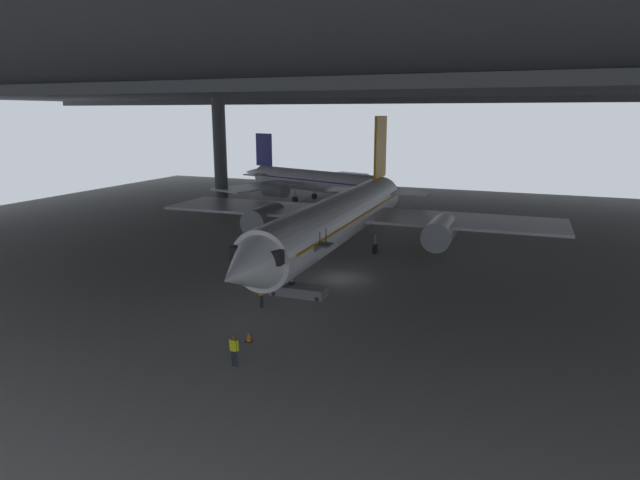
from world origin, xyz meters
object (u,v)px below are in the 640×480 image
(boarding_stairs, at_px, (300,285))
(airplane_distant, at_px, (313,181))
(traffic_cone_orange, at_px, (249,337))
(baggage_tug, at_px, (434,243))
(crew_worker_near_nose, at_px, (234,349))
(airplane_main, at_px, (340,218))
(crew_worker_by_stairs, at_px, (261,293))

(boarding_stairs, bearing_deg, airplane_distant, 111.44)
(traffic_cone_orange, relative_size, baggage_tug, 0.24)
(crew_worker_near_nose, distance_m, baggage_tug, 29.02)
(airplane_main, relative_size, crew_worker_near_nose, 23.49)
(baggage_tug, bearing_deg, boarding_stairs, -109.99)
(crew_worker_near_nose, distance_m, crew_worker_by_stairs, 8.62)
(crew_worker_by_stairs, bearing_deg, boarding_stairs, 66.72)
(boarding_stairs, height_order, airplane_distant, airplane_distant)
(boarding_stairs, xyz_separation_m, crew_worker_near_nose, (1.44, -11.31, 0.22))
(crew_worker_near_nose, relative_size, traffic_cone_orange, 2.81)
(boarding_stairs, height_order, baggage_tug, boarding_stairs)
(airplane_main, height_order, crew_worker_near_nose, airplane_main)
(crew_worker_by_stairs, height_order, traffic_cone_orange, crew_worker_by_stairs)
(boarding_stairs, xyz_separation_m, airplane_distant, (-15.12, 38.50, 2.35))
(crew_worker_near_nose, bearing_deg, baggage_tug, 80.37)
(crew_worker_by_stairs, bearing_deg, airplane_distant, 108.29)
(boarding_stairs, xyz_separation_m, traffic_cone_orange, (0.61, -8.37, -0.45))
(baggage_tug, bearing_deg, crew_worker_near_nose, -99.63)
(boarding_stairs, bearing_deg, crew_worker_by_stairs, -113.28)
(baggage_tug, bearing_deg, airplane_distant, 135.28)
(boarding_stairs, bearing_deg, crew_worker_near_nose, -82.75)
(airplane_main, relative_size, boarding_stairs, 8.20)
(airplane_main, bearing_deg, traffic_cone_orange, -85.36)
(airplane_main, distance_m, crew_worker_near_nose, 22.53)
(airplane_main, bearing_deg, crew_worker_by_stairs, -91.60)
(boarding_stairs, relative_size, baggage_tug, 1.96)
(crew_worker_near_nose, bearing_deg, airplane_distant, 108.39)
(crew_worker_near_nose, distance_m, traffic_cone_orange, 3.13)
(traffic_cone_orange, bearing_deg, crew_worker_near_nose, -74.18)
(crew_worker_near_nose, height_order, airplane_distant, airplane_distant)
(crew_worker_near_nose, distance_m, airplane_distant, 52.53)
(boarding_stairs, height_order, crew_worker_by_stairs, boarding_stairs)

